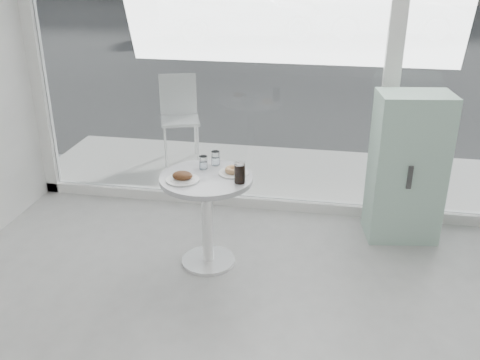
% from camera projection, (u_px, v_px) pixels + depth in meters
% --- Properties ---
extents(room_shell, '(6.00, 6.00, 6.00)m').
position_uv_depth(room_shell, '(158.00, 157.00, 1.34)').
color(room_shell, white).
rests_on(room_shell, ground).
extents(storefront, '(5.00, 0.14, 3.00)m').
position_uv_depth(storefront, '(298.00, 32.00, 4.61)').
color(storefront, white).
rests_on(storefront, ground).
extents(main_table, '(0.72, 0.72, 0.77)m').
position_uv_depth(main_table, '(207.00, 202.00, 4.18)').
color(main_table, white).
rests_on(main_table, ground).
extents(patio_deck, '(5.60, 1.60, 0.05)m').
position_uv_depth(patio_deck, '(291.00, 175.00, 6.02)').
color(patio_deck, silver).
rests_on(patio_deck, ground).
extents(street, '(40.00, 24.00, 0.00)m').
position_uv_depth(street, '(326.00, 28.00, 17.03)').
color(street, '#343434').
rests_on(street, ground).
extents(mint_cabinet, '(0.65, 0.48, 1.30)m').
position_uv_depth(mint_cabinet, '(407.00, 168.00, 4.57)').
color(mint_cabinet, '#9BC6AF').
rests_on(mint_cabinet, ground).
extents(patio_chair, '(0.55, 0.55, 1.00)m').
position_uv_depth(patio_chair, '(179.00, 112.00, 6.20)').
color(patio_chair, white).
rests_on(patio_chair, patio_deck).
extents(car_white, '(5.00, 3.12, 1.59)m').
position_uv_depth(car_white, '(239.00, 9.00, 14.77)').
color(car_white, silver).
rests_on(car_white, street).
extents(car_silver, '(4.38, 2.13, 1.38)m').
position_uv_depth(car_silver, '(387.00, 12.00, 14.90)').
color(car_silver, '#9D9FA4').
rests_on(car_silver, street).
extents(plate_fritter, '(0.25, 0.25, 0.07)m').
position_uv_depth(plate_fritter, '(183.00, 177.00, 4.01)').
color(plate_fritter, silver).
rests_on(plate_fritter, main_table).
extents(plate_donut, '(0.24, 0.24, 0.06)m').
position_uv_depth(plate_donut, '(234.00, 171.00, 4.13)').
color(plate_donut, silver).
rests_on(plate_donut, main_table).
extents(water_tumbler_a, '(0.07, 0.07, 0.11)m').
position_uv_depth(water_tumbler_a, '(203.00, 163.00, 4.22)').
color(water_tumbler_a, white).
rests_on(water_tumbler_a, main_table).
extents(water_tumbler_b, '(0.07, 0.07, 0.11)m').
position_uv_depth(water_tumbler_b, '(216.00, 159.00, 4.29)').
color(water_tumbler_b, white).
rests_on(water_tumbler_b, main_table).
extents(cola_glass, '(0.08, 0.08, 0.16)m').
position_uv_depth(cola_glass, '(240.00, 173.00, 3.96)').
color(cola_glass, white).
rests_on(cola_glass, main_table).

